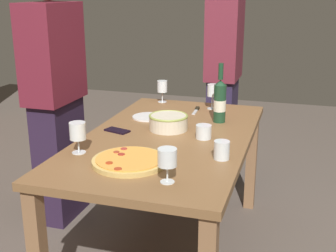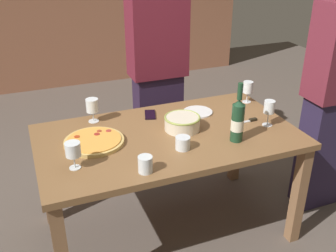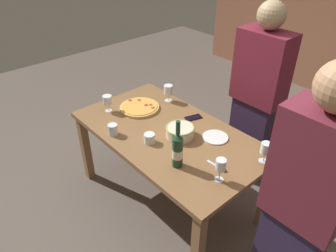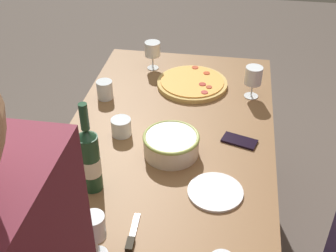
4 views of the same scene
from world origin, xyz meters
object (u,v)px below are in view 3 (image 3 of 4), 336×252
Objects in this scene: wine_glass_far_right at (221,166)px; wine_glass_by_bottle at (107,101)px; dining_table at (168,141)px; pizza at (140,107)px; cup_amber at (113,130)px; side_plate at (215,137)px; wine_bottle at (178,150)px; pizza_knife at (219,167)px; person_host at (257,98)px; serving_bowl at (180,131)px; cell_phone at (193,118)px; person_guest_left at (301,210)px; wine_glass_far_left at (265,149)px; cup_ceramic at (149,138)px; wine_glass_near_pizza at (168,90)px.

wine_glass_by_bottle is at bearing -177.14° from wine_glass_far_right.
dining_table is 4.50× the size of pizza.
cup_amber is 0.81m from side_plate.
pizza_knife is at bearing 42.69° from wine_bottle.
person_host is at bearing 48.89° from pizza.
wine_bottle is at bearing -46.29° from serving_bowl.
dining_table is 0.32m from cell_phone.
cup_amber reaches higher than pizza_knife.
cup_amber is (0.19, -0.40, 0.03)m from pizza.
wine_glass_far_right is 0.10× the size of person_host.
pizza_knife is (0.56, -0.03, 0.10)m from dining_table.
person_guest_left is (1.18, -0.10, 0.24)m from dining_table.
wine_bottle is at bearing 13.39° from person_guest_left.
wine_glass_by_bottle reaches higher than pizza_knife.
serving_bowl is at bearing 16.54° from wine_glass_by_bottle.
person_host reaches higher than serving_bowl.
person_guest_left is at bearing 178.61° from cell_phone.
wine_glass_far_left is 0.97× the size of pizza_knife.
serving_bowl is 0.28m from side_plate.
person_host is (0.23, 1.05, 0.07)m from cup_ceramic.
wine_glass_far_right is at bearing 7.01° from person_guest_left.
wine_glass_by_bottle is at bearing -111.75° from wine_glass_near_pizza.
cell_phone is 0.08× the size of person_guest_left.
cup_ceramic is 1.18m from person_guest_left.
dining_table is at bearing 0.00° from person_guest_left.
wine_bottle is 2.53× the size of cell_phone.
wine_glass_far_left is 0.77× the size of side_plate.
cup_ceramic is 0.05× the size of person_guest_left.
cup_ceramic is at bearing 109.92° from cell_phone.
wine_glass_near_pizza reaches higher than cell_phone.
cup_ceramic is (-0.10, -0.23, -0.01)m from serving_bowl.
wine_bottle is (0.35, -0.22, 0.23)m from dining_table.
cup_amber reaches higher than dining_table.
pizza_knife is at bearing -44.94° from side_plate.
pizza is at bearing 171.15° from wine_glass_far_right.
cell_phone is 1.26m from person_guest_left.
wine_glass_near_pizza is 0.78× the size of side_plate.
wine_bottle is 1.07m from person_host.
wine_glass_far_left is 0.39m from wine_glass_far_right.
cup_ceramic is (-0.71, -0.46, -0.07)m from wine_glass_far_left.
cup_ceramic is 0.58m from pizza_knife.
cup_ceramic reaches higher than pizza_knife.
wine_glass_far_right is at bearing 19.80° from wine_bottle.
dining_table is 0.95× the size of person_host.
wine_glass_by_bottle is 0.38m from cup_amber.
wine_glass_far_left is 0.43m from side_plate.
side_plate is at bearing -176.51° from cell_phone.
wine_glass_far_left is at bearing -33.64° from person_guest_left.
wine_glass_by_bottle is 1.25m from wine_glass_far_right.
cup_ceramic is 0.52m from side_plate.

